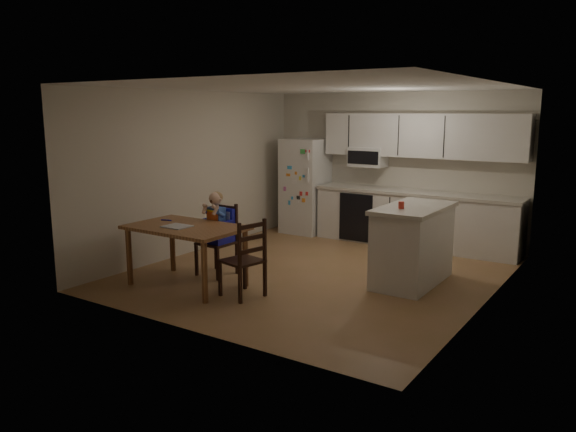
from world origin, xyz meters
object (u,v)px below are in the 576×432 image
Objects in this scene: chair_booster at (218,225)px; chair_side at (247,254)px; kitchen_island at (413,244)px; dining_table at (186,234)px; red_cup at (401,205)px; refrigerator at (305,186)px.

chair_side is (0.94, -0.59, -0.15)m from chair_booster.
dining_table is (-2.34, -1.69, 0.16)m from kitchen_island.
dining_table is (-2.27, -1.42, -0.38)m from red_cup.
kitchen_island is at bearing 75.48° from red_cup.
chair_side is at bearing 1.78° from dining_table.
dining_table is 1.27× the size of chair_booster.
red_cup reaches higher than kitchen_island.
red_cup is 2.71m from dining_table.
chair_side is at bearing -130.06° from kitchen_island.
chair_booster is at bearing -160.46° from red_cup.
refrigerator is at bearing 100.75° from chair_booster.
chair_booster reaches higher than chair_side.
chair_booster is at bearing 89.84° from dining_table.
chair_booster is at bearing -109.38° from chair_side.
kitchen_island is 1.20× the size of chair_booster.
refrigerator is 3.37m from kitchen_island.
chair_booster reaches higher than kitchen_island.
refrigerator is at bearing 141.87° from red_cup.
dining_table is at bearing -144.15° from kitchen_island.
dining_table is 0.95m from chair_side.
chair_side is (-1.33, -1.39, -0.51)m from red_cup.
kitchen_island is 1.43× the size of chair_side.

